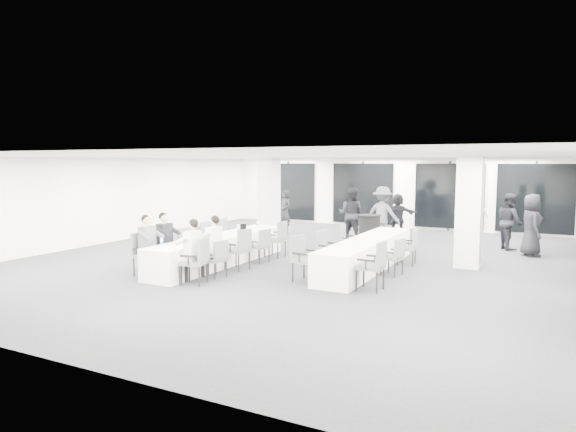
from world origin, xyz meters
name	(u,v)px	position (x,y,z in m)	size (l,w,h in m)	color
room	(347,207)	(0.89, 1.11, 1.39)	(14.04, 16.04, 2.84)	#26262B
column_left	(269,198)	(-2.80, 3.20, 1.40)	(0.60, 0.60, 2.80)	silver
column_right	(469,212)	(4.20, 1.00, 1.40)	(0.60, 0.60, 2.80)	silver
banquet_table_main	(220,250)	(-1.58, -1.59, 0.38)	(0.90, 5.00, 0.75)	white
banquet_table_side	(367,254)	(1.99, -0.38, 0.38)	(0.90, 5.00, 0.75)	white
cocktail_table	(369,231)	(1.05, 2.67, 0.52)	(0.74, 0.74, 1.03)	black
chair_main_left_near	(144,251)	(-2.42, -3.47, 0.58)	(0.51, 0.58, 1.01)	#585B60
chair_main_left_second	(162,248)	(-2.42, -2.86, 0.56)	(0.53, 0.58, 0.98)	#585B60
chair_main_left_mid	(188,243)	(-2.41, -1.84, 0.53)	(0.47, 0.53, 0.93)	#585B60
chair_main_left_fourth	(211,237)	(-2.42, -0.83, 0.57)	(0.57, 0.61, 0.99)	#585B60
chair_main_left_far	(228,233)	(-2.42, 0.02, 0.57)	(0.58, 0.62, 1.01)	#585B60
chair_main_right_near	(198,258)	(-0.74, -3.63, 0.59)	(0.62, 0.65, 1.03)	#585B60
chair_main_right_second	(217,257)	(-0.76, -2.88, 0.49)	(0.52, 0.55, 0.87)	#585B60
chair_main_right_mid	(240,247)	(-0.74, -1.93, 0.58)	(0.57, 0.62, 1.02)	#585B60
chair_main_right_fourth	(261,244)	(-0.75, -0.88, 0.51)	(0.53, 0.56, 0.89)	#585B60
chair_main_right_far	(278,237)	(-0.74, 0.02, 0.58)	(0.52, 0.58, 1.01)	#585B60
chair_side_left_near	(303,255)	(1.15, -2.30, 0.58)	(0.60, 0.64, 1.02)	#585B60
chair_side_left_mid	(327,248)	(1.16, -0.95, 0.56)	(0.52, 0.58, 0.98)	#585B60
chair_side_left_far	(348,240)	(1.16, 0.52, 0.55)	(0.57, 0.60, 0.97)	#585B60
chair_side_right_near	(375,263)	(2.83, -2.40, 0.59)	(0.54, 0.60, 1.04)	#585B60
chair_side_right_mid	(395,255)	(2.82, -0.80, 0.50)	(0.53, 0.56, 0.88)	#585B60
chair_side_right_far	(410,245)	(2.82, 0.60, 0.53)	(0.50, 0.55, 0.92)	#585B60
seated_guest_a	(149,242)	(-2.25, -3.47, 0.81)	(0.50, 0.38, 1.44)	#4F5156
seated_guest_b	(167,238)	(-2.25, -2.86, 0.81)	(0.50, 0.38, 1.44)	black
seated_guest_c	(191,247)	(-0.91, -3.65, 0.81)	(0.50, 0.38, 1.44)	silver
seated_guest_d	(212,242)	(-0.91, -2.86, 0.81)	(0.50, 0.38, 1.44)	silver
standing_guest_a	(353,213)	(-0.05, 4.18, 0.92)	(0.67, 0.54, 1.84)	black
standing_guest_b	(351,210)	(0.01, 3.86, 1.03)	(0.99, 0.61, 2.06)	black
standing_guest_c	(383,210)	(1.02, 4.14, 1.05)	(1.35, 0.69, 2.09)	#4F5156
standing_guest_d	(473,214)	(3.73, 5.41, 0.94)	(1.10, 0.62, 1.87)	silver
standing_guest_e	(532,221)	(5.55, 3.46, 1.00)	(0.96, 0.59, 2.00)	black
standing_guest_f	(398,211)	(1.04, 5.96, 0.86)	(1.58, 0.61, 1.72)	black
standing_guest_g	(285,209)	(-2.78, 4.38, 0.92)	(0.67, 0.54, 1.83)	black
standing_guest_h	(510,218)	(4.93, 4.38, 0.98)	(0.94, 0.57, 1.95)	black
ice_bucket_near	(193,238)	(-1.50, -2.82, 0.87)	(0.21, 0.21, 0.23)	black
ice_bucket_far	(243,227)	(-1.52, -0.54, 0.86)	(0.20, 0.20, 0.22)	black
water_bottle_a	(162,242)	(-1.75, -3.61, 0.85)	(0.07, 0.07, 0.21)	silver
water_bottle_b	(239,229)	(-1.40, -0.96, 0.87)	(0.08, 0.08, 0.24)	silver
water_bottle_c	(258,224)	(-1.62, 0.41, 0.85)	(0.06, 0.06, 0.20)	silver
plate_a	(186,243)	(-1.62, -2.92, 0.76)	(0.20, 0.20, 0.03)	white
plate_b	(187,245)	(-1.39, -3.17, 0.76)	(0.19, 0.19, 0.03)	white
plate_c	(206,240)	(-1.47, -2.31, 0.76)	(0.21, 0.21, 0.03)	white
wine_glass	(176,243)	(-1.30, -3.67, 0.89)	(0.07, 0.07, 0.19)	silver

